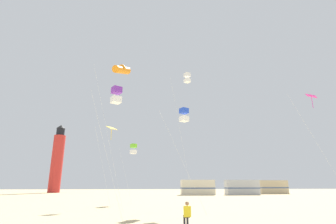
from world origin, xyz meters
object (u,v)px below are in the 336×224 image
kite_flyer_standing (187,213)px  kite_box_blue (184,115)px  kite_diamond_gold (111,131)px  kite_box_white (187,78)px  rv_van_cream (198,187)px  kite_diamond_magenta (312,100)px  lighthouse_distant (57,160)px  rv_van_tan (272,187)px  kite_box_lime (133,149)px  rv_van_silver (242,187)px  kite_tube_orange (122,70)px  kite_box_violet (116,95)px

kite_flyer_standing → kite_box_blue: (1.07, 6.86, 7.00)m
kite_diamond_gold → kite_box_white: bearing=13.5°
kite_box_white → rv_van_cream: 27.04m
kite_diamond_magenta → lighthouse_distant: bearing=128.8°
rv_van_tan → lighthouse_distant: bearing=162.2°
kite_box_lime → rv_van_cream: kite_box_lime is taller
rv_van_tan → kite_box_lime: bearing=-143.6°
rv_van_cream → kite_box_lime: bearing=-118.5°
rv_van_silver → rv_van_tan: bearing=27.6°
lighthouse_distant → kite_diamond_gold: bearing=-66.5°
kite_diamond_magenta → rv_van_silver: kite_diamond_magenta is taller
kite_box_white → kite_diamond_magenta: bearing=-30.0°
kite_box_blue → kite_diamond_magenta: 12.34m
kite_diamond_gold → lighthouse_distant: bearing=113.5°
kite_diamond_magenta → kite_diamond_gold: bearing=167.4°
kite_flyer_standing → rv_van_silver: size_ratio=0.18×
kite_box_white → rv_van_silver: kite_box_white is taller
kite_diamond_magenta → lighthouse_distant: (-36.82, 45.75, -1.71)m
kite_box_lime → rv_van_cream: 24.25m
rv_van_tan → rv_van_cream: bearing=-169.6°
kite_flyer_standing → kite_tube_orange: bearing=-65.8°
kite_box_blue → rv_van_tan: bearing=54.4°
kite_box_violet → kite_diamond_gold: 8.56m
lighthouse_distant → kite_box_blue: bearing=-62.0°
lighthouse_distant → rv_van_silver: lighthouse_distant is taller
kite_box_white → kite_box_blue: bearing=-103.0°
rv_van_silver → kite_tube_orange: bearing=-129.2°
kite_box_lime → lighthouse_distant: lighthouse_distant is taller
rv_van_cream → rv_van_silver: size_ratio=1.00×
kite_diamond_magenta → kite_box_white: bearing=150.0°
kite_box_white → kite_diamond_gold: 10.79m
kite_diamond_magenta → rv_van_tan: (12.63, 34.03, -8.16)m
kite_tube_orange → kite_box_violet: (0.27, -5.55, -4.54)m
rv_van_cream → kite_tube_orange: bearing=-113.5°
kite_flyer_standing → lighthouse_distant: 58.62m
kite_box_white → rv_van_cream: (5.80, 23.24, -12.56)m
kite_diamond_magenta → kite_flyer_standing: bearing=-150.7°
kite_box_white → kite_diamond_magenta: kite_box_white is taller
kite_box_white → rv_van_silver: 30.09m
kite_flyer_standing → kite_box_blue: size_ratio=0.14×
kite_box_lime → rv_van_tan: bearing=40.9°
kite_box_lime → kite_tube_orange: (-1.10, -7.38, 6.50)m
kite_box_blue → kite_diamond_magenta: bearing=2.7°
kite_box_lime → kite_diamond_gold: kite_diamond_gold is taller
kite_box_white → kite_diamond_gold: (-8.13, -1.95, -6.82)m
kite_flyer_standing → kite_box_violet: 9.01m
kite_tube_orange → kite_flyer_standing: bearing=-62.8°
kite_box_blue → kite_box_violet: size_ratio=0.97×
kite_diamond_magenta → rv_van_tan: kite_diamond_magenta is taller
kite_flyer_standing → kite_diamond_gold: 14.41m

